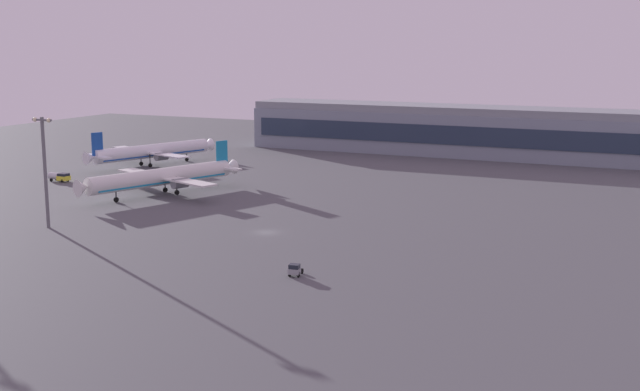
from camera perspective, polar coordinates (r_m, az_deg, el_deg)
name	(u,v)px	position (r m, az deg, el deg)	size (l,w,h in m)	color
ground_plane	(266,232)	(165.07, -3.74, -2.56)	(416.00, 416.00, 0.00)	#4C4C51
terminal_building	(473,131)	(279.74, 10.55, 4.40)	(154.90, 22.40, 16.40)	gray
airplane_mid_apron	(163,177)	(207.75, -10.83, 1.27)	(35.49, 45.09, 11.94)	silver
airplane_terminal_side	(151,151)	(257.60, -11.63, 3.01)	(34.79, 44.19, 11.71)	white
fuel_truck	(59,177)	(235.05, -17.63, 1.26)	(6.32, 2.45, 2.35)	yellow
pushback_tug	(295,270)	(134.23, -1.77, -5.18)	(2.31, 3.34, 2.05)	gray
apron_light_west	(45,164)	(175.53, -18.56, 2.07)	(4.80, 0.90, 22.75)	slate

